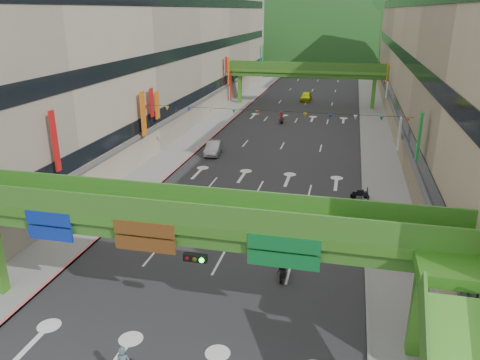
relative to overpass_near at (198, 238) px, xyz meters
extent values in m
cube|color=#28282B|center=(-0.93, 44.62, -5.20)|extent=(18.00, 140.00, 0.02)
cube|color=gray|center=(-11.93, 44.62, -5.13)|extent=(4.00, 140.00, 0.15)
cube|color=gray|center=(10.07, 44.62, -5.13)|extent=(4.00, 140.00, 0.15)
cube|color=#CC5959|center=(-10.03, 44.62, -5.12)|extent=(0.20, 140.00, 0.18)
cube|color=gray|center=(8.17, 44.62, -5.12)|extent=(0.20, 140.00, 0.18)
cube|color=#9E937F|center=(-19.93, 44.62, 4.29)|extent=(12.00, 95.00, 19.00)
cube|color=black|center=(-13.88, 44.62, -1.01)|extent=(0.08, 90.25, 1.40)
cube|color=black|center=(-13.88, 44.62, 4.99)|extent=(0.08, 90.25, 1.40)
cube|color=black|center=(-13.88, 44.62, 10.99)|extent=(0.08, 90.25, 1.40)
cube|color=gray|center=(18.07, 44.62, 4.29)|extent=(12.00, 95.00, 19.00)
cube|color=black|center=(12.02, 44.62, -1.01)|extent=(0.08, 90.25, 1.40)
cube|color=black|center=(12.02, 44.62, 4.99)|extent=(0.08, 90.25, 1.40)
cube|color=black|center=(12.02, 44.62, 10.99)|extent=(0.08, 90.25, 1.40)
cube|color=#4C9E2D|center=(-0.93, 0.62, 0.54)|extent=(28.00, 2.20, 0.50)
cube|color=#387223|center=(-0.93, 0.62, -0.06)|extent=(28.00, 1.76, 0.70)
cube|color=#4C9E2D|center=(10.07, 0.62, -2.81)|extent=(0.60, 0.60, 4.80)
cube|color=#387223|center=(-0.93, -0.42, 1.34)|extent=(28.00, 0.12, 1.10)
cube|color=#387223|center=(-0.93, 1.66, 1.34)|extent=(28.00, 0.12, 1.10)
cube|color=navy|center=(-7.43, -0.46, -0.06)|extent=(2.40, 0.12, 1.50)
cube|color=#593314|center=(-2.43, -0.46, -0.06)|extent=(3.00, 0.12, 1.50)
cube|color=#0C5926|center=(4.07, -0.46, -0.06)|extent=(3.20, 0.12, 1.50)
cube|color=black|center=(0.07, -0.61, -0.71)|extent=(1.10, 0.28, 0.35)
cube|color=#4C9E2D|center=(-0.93, 59.62, 0.54)|extent=(28.00, 2.20, 0.50)
cube|color=#387223|center=(-0.93, 59.62, -0.06)|extent=(28.00, 1.76, 0.70)
cube|color=#4C9E2D|center=(-11.93, 59.62, -2.81)|extent=(0.60, 0.60, 4.80)
cube|color=#4C9E2D|center=(10.07, 59.62, -2.81)|extent=(0.60, 0.60, 4.80)
cube|color=#387223|center=(-0.93, 58.58, 1.34)|extent=(28.00, 0.12, 1.10)
cube|color=#387223|center=(-0.93, 60.66, 1.34)|extent=(28.00, 0.12, 1.10)
ellipsoid|color=#1C4419|center=(-15.93, 154.62, -5.21)|extent=(168.00, 140.00, 112.00)
ellipsoid|color=#1C4419|center=(24.07, 174.62, -5.21)|extent=(208.00, 176.00, 128.00)
cylinder|color=black|center=(-0.93, 24.62, 0.99)|extent=(26.00, 0.03, 0.03)
cone|color=red|center=(-13.43, 24.62, 0.74)|extent=(0.36, 0.36, 0.40)
cone|color=gold|center=(-11.16, 24.62, 0.74)|extent=(0.36, 0.36, 0.40)
cone|color=#193FB2|center=(-8.89, 24.62, 0.74)|extent=(0.36, 0.36, 0.40)
cone|color=silver|center=(-6.61, 24.62, 0.74)|extent=(0.36, 0.36, 0.40)
cone|color=#198C33|center=(-4.34, 24.62, 0.74)|extent=(0.36, 0.36, 0.40)
cone|color=orange|center=(-2.07, 24.62, 0.74)|extent=(0.36, 0.36, 0.40)
cone|color=red|center=(0.20, 24.62, 0.74)|extent=(0.36, 0.36, 0.40)
cone|color=gold|center=(2.48, 24.62, 0.74)|extent=(0.36, 0.36, 0.40)
cone|color=#193FB2|center=(4.75, 24.62, 0.74)|extent=(0.36, 0.36, 0.40)
cone|color=silver|center=(7.02, 24.62, 0.74)|extent=(0.36, 0.36, 0.40)
cone|color=#198C33|center=(9.29, 24.62, 0.74)|extent=(0.36, 0.36, 0.40)
cone|color=orange|center=(11.57, 24.62, 0.74)|extent=(0.36, 0.36, 0.40)
cube|color=black|center=(3.30, 5.79, -4.66)|extent=(0.48, 1.33, 0.35)
cube|color=black|center=(3.30, 5.79, -4.41)|extent=(0.35, 0.58, 0.18)
cube|color=black|center=(3.36, 6.34, -4.16)|extent=(0.55, 0.11, 0.06)
cylinder|color=black|center=(3.36, 6.34, -4.96)|extent=(0.15, 0.51, 0.50)
cylinder|color=black|center=(3.25, 5.24, -4.96)|extent=(0.15, 0.51, 0.50)
imported|color=maroon|center=(3.30, 5.79, -4.09)|extent=(0.80, 0.65, 1.53)
cube|color=gray|center=(-7.37, 13.28, -4.66)|extent=(0.56, 1.34, 0.35)
cube|color=gray|center=(-7.37, 13.28, -4.41)|extent=(0.39, 0.59, 0.18)
cube|color=gray|center=(-7.46, 13.82, -4.16)|extent=(0.55, 0.15, 0.06)
cylinder|color=black|center=(-7.46, 13.82, -4.96)|extent=(0.18, 0.51, 0.50)
cylinder|color=black|center=(-7.28, 12.74, -4.96)|extent=(0.18, 0.51, 0.50)
imported|color=#223035|center=(-7.37, 13.28, -3.92)|extent=(1.15, 0.63, 1.87)
cube|color=maroon|center=(-2.76, 46.25, -4.66)|extent=(0.66, 1.35, 0.35)
cube|color=maroon|center=(-2.76, 46.25, -4.41)|extent=(0.42, 0.61, 0.18)
cube|color=maroon|center=(-2.89, 46.79, -4.16)|extent=(0.55, 0.19, 0.06)
cylinder|color=black|center=(-2.89, 46.79, -4.96)|extent=(0.22, 0.51, 0.50)
cylinder|color=black|center=(-2.63, 45.72, -4.96)|extent=(0.22, 0.51, 0.50)
imported|color=#404048|center=(-2.76, 46.25, -4.10)|extent=(0.84, 0.65, 1.52)
cube|color=black|center=(7.87, 10.81, -4.66)|extent=(1.32, 0.43, 0.35)
cube|color=black|center=(7.87, 10.81, -4.41)|extent=(0.57, 0.33, 0.18)
cube|color=black|center=(8.42, 10.78, -4.16)|extent=(0.09, 0.55, 0.06)
cylinder|color=black|center=(8.42, 10.78, -4.96)|extent=(0.51, 0.13, 0.50)
cylinder|color=black|center=(7.32, 10.85, -4.96)|extent=(0.51, 0.13, 0.50)
cube|color=black|center=(7.87, 13.01, -4.66)|extent=(1.32, 0.43, 0.35)
cube|color=black|center=(7.87, 13.01, -4.41)|extent=(0.57, 0.33, 0.18)
cube|color=black|center=(8.42, 12.98, -4.16)|extent=(0.09, 0.55, 0.06)
cylinder|color=black|center=(8.42, 12.98, -4.96)|extent=(0.51, 0.13, 0.50)
cylinder|color=black|center=(7.32, 13.05, -4.96)|extent=(0.51, 0.13, 0.50)
cube|color=black|center=(7.87, 15.21, -4.66)|extent=(1.32, 0.43, 0.35)
cube|color=black|center=(7.87, 15.21, -4.41)|extent=(0.57, 0.33, 0.18)
cube|color=black|center=(8.42, 15.18, -4.16)|extent=(0.09, 0.55, 0.06)
cylinder|color=black|center=(8.42, 15.18, -4.96)|extent=(0.51, 0.13, 0.50)
cylinder|color=black|center=(7.32, 15.25, -4.96)|extent=(0.51, 0.13, 0.50)
cube|color=black|center=(7.87, 17.41, -4.66)|extent=(1.32, 0.43, 0.35)
cube|color=black|center=(7.87, 17.41, -4.41)|extent=(0.57, 0.33, 0.18)
cube|color=black|center=(8.42, 17.38, -4.16)|extent=(0.09, 0.55, 0.06)
cylinder|color=black|center=(8.42, 17.38, -4.96)|extent=(0.51, 0.13, 0.50)
cylinder|color=black|center=(7.32, 17.45, -4.96)|extent=(0.51, 0.13, 0.50)
cube|color=black|center=(7.87, 19.61, -4.66)|extent=(1.32, 0.43, 0.35)
cube|color=black|center=(7.87, 19.61, -4.41)|extent=(0.57, 0.33, 0.18)
cube|color=black|center=(8.42, 19.58, -4.16)|extent=(0.09, 0.55, 0.06)
cylinder|color=black|center=(8.42, 19.58, -4.96)|extent=(0.51, 0.13, 0.50)
cylinder|color=black|center=(7.32, 19.65, -4.96)|extent=(0.51, 0.13, 0.50)
imported|color=#A1A1A9|center=(-7.93, 29.62, -4.50)|extent=(1.98, 4.43, 1.41)
imported|color=#E3EE0D|center=(-1.12, 64.90, -4.43)|extent=(1.87, 4.55, 1.54)
imported|color=#9C0915|center=(10.42, 8.28, -4.42)|extent=(0.94, 0.87, 1.56)
imported|color=#25232B|center=(11.15, 2.62, -4.36)|extent=(1.07, 0.75, 1.68)
imported|color=#383E5A|center=(8.87, 9.94, -4.45)|extent=(0.83, 0.73, 1.51)
camera|label=1|loc=(6.33, -18.44, 9.90)|focal=35.00mm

